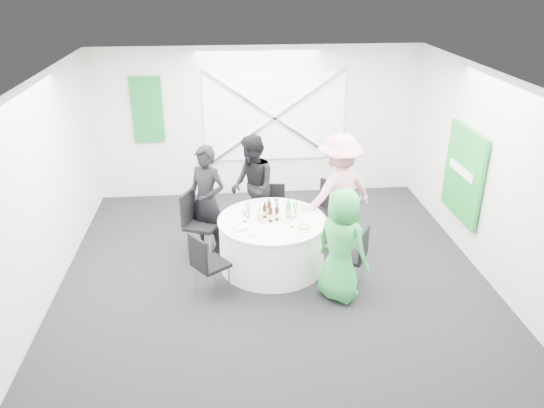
{
  "coord_description": "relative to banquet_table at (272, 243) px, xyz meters",
  "views": [
    {
      "loc": [
        -0.62,
        -6.58,
        4.08
      ],
      "look_at": [
        0.0,
        0.2,
        1.0
      ],
      "focal_mm": 35.0,
      "sensor_mm": 36.0,
      "label": 1
    }
  ],
  "objects": [
    {
      "name": "beer_bottle_c",
      "position": [
        0.07,
        -0.03,
        0.48
      ],
      "size": [
        0.06,
        0.06,
        0.25
      ],
      "color": "#381A0A",
      "rests_on": "banquet_table"
    },
    {
      "name": "clear_water_bottle",
      "position": [
        -0.18,
        -0.11,
        0.5
      ],
      "size": [
        0.08,
        0.08,
        0.31
      ],
      "color": "white",
      "rests_on": "banquet_table"
    },
    {
      "name": "knife_e",
      "position": [
        -0.28,
        -0.5,
        0.38
      ],
      "size": [
        0.11,
        0.12,
        0.01
      ],
      "primitive_type": "cube",
      "rotation": [
        0.0,
        0.0,
        -2.39
      ],
      "color": "silver",
      "rests_on": "banquet_table"
    },
    {
      "name": "napkin",
      "position": [
        -0.45,
        -0.32,
        0.42
      ],
      "size": [
        0.21,
        0.19,
        0.05
      ],
      "primitive_type": "cube",
      "rotation": [
        0.0,
        0.0,
        0.57
      ],
      "color": "silver",
      "rests_on": "plate_front_left"
    },
    {
      "name": "chair_back",
      "position": [
        0.12,
        1.04,
        0.11
      ],
      "size": [
        0.42,
        0.43,
        0.84
      ],
      "rotation": [
        0.0,
        0.0,
        -0.12
      ],
      "color": "black",
      "rests_on": "floor"
    },
    {
      "name": "ceiling",
      "position": [
        0.0,
        -0.2,
        2.42
      ],
      "size": [
        6.0,
        6.0,
        0.0
      ],
      "primitive_type": "plane",
      "rotation": [
        3.14,
        0.0,
        0.0
      ],
      "color": "white",
      "rests_on": "wall_back"
    },
    {
      "name": "knife_c",
      "position": [
        -0.55,
        0.15,
        0.38
      ],
      "size": [
        0.09,
        0.13,
        0.01
      ],
      "primitive_type": "cube",
      "rotation": [
        0.0,
        0.0,
        2.57
      ],
      "color": "silver",
      "rests_on": "banquet_table"
    },
    {
      "name": "knife_a",
      "position": [
        0.52,
        -0.25,
        0.38
      ],
      "size": [
        0.11,
        0.12,
        0.01
      ],
      "primitive_type": "cube",
      "rotation": [
        0.0,
        0.0,
        -0.75
      ],
      "color": "silver",
      "rests_on": "banquet_table"
    },
    {
      "name": "wall_back",
      "position": [
        0.0,
        2.8,
        1.02
      ],
      "size": [
        6.0,
        0.0,
        6.0
      ],
      "primitive_type": "plane",
      "rotation": [
        1.57,
        0.0,
        0.0
      ],
      "color": "silver",
      "rests_on": "floor"
    },
    {
      "name": "wall_right",
      "position": [
        3.0,
        -0.2,
        1.02
      ],
      "size": [
        0.0,
        6.0,
        6.0
      ],
      "primitive_type": "plane",
      "rotation": [
        1.57,
        0.0,
        -1.57
      ],
      "color": "silver",
      "rests_on": "floor"
    },
    {
      "name": "green_sign",
      "position": [
        2.94,
        0.4,
        0.82
      ],
      "size": [
        0.05,
        1.2,
        1.4
      ],
      "primitive_type": "cube",
      "color": "#19892A",
      "rests_on": "wall_right"
    },
    {
      "name": "person_man_back_left",
      "position": [
        -0.93,
        0.57,
        0.46
      ],
      "size": [
        0.74,
        0.67,
        1.69
      ],
      "primitive_type": "imported",
      "rotation": [
        0.0,
        0.0,
        -0.55
      ],
      "color": "black",
      "rests_on": "floor"
    },
    {
      "name": "floor",
      "position": [
        0.0,
        -0.2,
        -0.38
      ],
      "size": [
        6.0,
        6.0,
        0.0
      ],
      "primitive_type": "plane",
      "color": "black",
      "rests_on": "ground"
    },
    {
      "name": "fork_b",
      "position": [
        0.18,
        0.55,
        0.38
      ],
      "size": [
        0.15,
        0.02,
        0.01
      ],
      "primitive_type": "cube",
      "rotation": [
        0.0,
        0.0,
        1.56
      ],
      "color": "silver",
      "rests_on": "banquet_table"
    },
    {
      "name": "person_man_back",
      "position": [
        -0.22,
        1.04,
        0.46
      ],
      "size": [
        0.61,
        0.89,
        1.68
      ],
      "primitive_type": "imported",
      "rotation": [
        0.0,
        0.0,
        -1.36
      ],
      "color": "black",
      "rests_on": "floor"
    },
    {
      "name": "knife_b",
      "position": [
        -0.16,
        0.55,
        0.38
      ],
      "size": [
        0.15,
        0.02,
        0.01
      ],
      "primitive_type": "cube",
      "rotation": [
        0.0,
        0.0,
        1.56
      ],
      "color": "silver",
      "rests_on": "banquet_table"
    },
    {
      "name": "knife_d",
      "position": [
        0.4,
        0.41,
        0.38
      ],
      "size": [
        0.09,
        0.14,
        0.01
      ],
      "primitive_type": "cube",
      "rotation": [
        0.0,
        0.0,
        0.5
      ],
      "color": "silver",
      "rests_on": "banquet_table"
    },
    {
      "name": "fork_e",
      "position": [
        -0.53,
        -0.22,
        0.38
      ],
      "size": [
        0.11,
        0.12,
        0.01
      ],
      "primitive_type": "cube",
      "rotation": [
        0.0,
        0.0,
        -2.45
      ],
      "color": "silver",
      "rests_on": "banquet_table"
    },
    {
      "name": "chair_back_right",
      "position": [
        0.91,
        0.71,
        0.2
      ],
      "size": [
        0.63,
        0.63,
        0.99
      ],
      "rotation": [
        0.0,
        0.0,
        -0.91
      ],
      "color": "black",
      "rests_on": "floor"
    },
    {
      "name": "window_brace_a",
      "position": [
        0.3,
        2.72,
        1.12
      ],
      "size": [
        2.63,
        0.05,
        1.84
      ],
      "primitive_type": "cube",
      "rotation": [
        0.0,
        0.97,
        0.0
      ],
      "color": "silver",
      "rests_on": "window_panel"
    },
    {
      "name": "wine_glass_c",
      "position": [
        -0.32,
        0.19,
        0.5
      ],
      "size": [
        0.07,
        0.07,
        0.17
      ],
      "color": "white",
      "rests_on": "banquet_table"
    },
    {
      "name": "wine_glass_b",
      "position": [
        0.25,
        -0.27,
        0.5
      ],
      "size": [
        0.07,
        0.07,
        0.17
      ],
      "color": "white",
      "rests_on": "banquet_table"
    },
    {
      "name": "plate_back_right",
      "position": [
        0.52,
        0.3,
        0.4
      ],
      "size": [
        0.27,
        0.27,
        0.04
      ],
      "color": "white",
      "rests_on": "banquet_table"
    },
    {
      "name": "window_brace_b",
      "position": [
        0.3,
        2.72,
        1.12
      ],
      "size": [
        2.63,
        0.05,
        1.84
      ],
      "primitive_type": "cube",
      "rotation": [
        0.0,
        -0.97,
        0.0
      ],
      "color": "silver",
      "rests_on": "window_panel"
    },
    {
      "name": "chair_front_left",
      "position": [
        -0.94,
        -0.68,
        0.14
      ],
      "size": [
        0.57,
        0.57,
        0.9
      ],
      "rotation": [
        0.0,
        0.0,
        2.2
      ],
      "color": "black",
      "rests_on": "floor"
    },
    {
      "name": "plate_back_left",
      "position": [
        -0.56,
        0.22,
        0.39
      ],
      "size": [
        0.25,
        0.25,
        0.01
      ],
      "color": "white",
      "rests_on": "banquet_table"
    },
    {
      "name": "fork_a",
      "position": [
        0.36,
        -0.45,
        0.38
      ],
      "size": [
        0.1,
        0.13,
        0.01
      ],
      "primitive_type": "cube",
      "rotation": [
        0.0,
        0.0,
        -0.59
      ],
      "color": "silver",
      "rests_on": "banquet_table"
    },
    {
      "name": "green_water_bottle",
      "position": [
        0.24,
        0.03,
        0.49
      ],
      "size": [
        0.08,
        0.08,
        0.29
      ],
      "color": "green",
      "rests_on": "banquet_table"
    },
    {
      "name": "plate_back",
      "position": [
        -0.08,
        0.54,
        0.39
      ],
      "size": [
        0.25,
        0.25,
        0.01
      ],
      "color": "white",
      "rests_on": "banquet_table"
    },
    {
      "name": "person_woman_pink",
      "position": [
        1.06,
        0.47,
        0.54
      ],
      "size": [
        1.31,
        0.99,
        1.85
      ],
      "primitive_type": "imported",
      "rotation": [
        0.0,
        0.0,
        -2.72
      ],
      "color": "pink",
      "rests_on": "floor"
    },
    {
      "name": "chair_back_left",
      "position": [
        -1.1,
        0.47,
        0.22
      ],
      "size": [
        0.61,
        0.6,
        1.01
      ],
      "rotation": [
        0.0,
        0.0,
        1.17
      ],
      "color": "black",
      "rests_on": "floor"
    },
    {
      "name": "beer_bottle_d",
      "position": [
        -0.03,
        -0.08,
        0.48
      ],
      "size": [
        0.06,
        0.06,
        0.27
      ],
      "color": "#381A0A",
      "rests_on": "banquet_table"
    },
    {
      "name": "beer_bottle_a",
      "position": [
        -0.1,
        0.07,
        0.47
      ],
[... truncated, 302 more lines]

